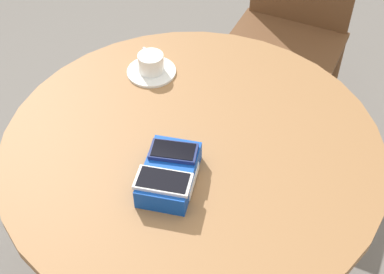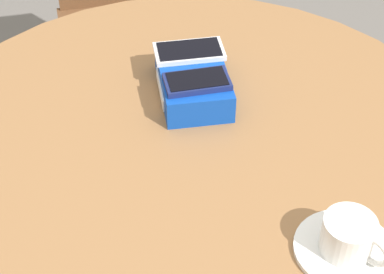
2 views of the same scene
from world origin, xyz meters
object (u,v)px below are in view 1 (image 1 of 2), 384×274
Objects in this scene: phone_box at (169,174)px; chair_near_window at (287,37)px; saucer at (151,72)px; round_table at (192,171)px; phone_white at (163,181)px; phone_navy at (172,151)px; coffee_cup at (151,62)px.

chair_near_window is (1.05, 0.04, -0.27)m from phone_box.
phone_box is 0.44m from saucer.
chair_near_window is (0.70, -0.22, -0.24)m from saucer.
round_table is 0.34m from saucer.
phone_navy reaches higher than phone_white.
phone_white is (-0.05, -0.01, 0.03)m from phone_box.
phone_navy is 0.40m from saucer.
phone_box is at bearing 13.12° from phone_white.
phone_navy is at bearing -142.16° from coffee_cup.
phone_navy is at bearing -178.77° from chair_near_window.
phone_box is 0.06m from phone_white.
saucer is (0.35, 0.25, -0.02)m from phone_box.
chair_near_window is (0.70, -0.22, -0.28)m from coffee_cup.
coffee_cup is at bearing 51.51° from saucer.
phone_box is at bearing -175.55° from round_table.
saucer is 0.77m from chair_near_window.
phone_navy reaches higher than round_table.
round_table is at bearing -2.17° from phone_navy.
coffee_cup is at bearing 35.88° from phone_box.
phone_white is at bearing -164.05° from phone_navy.
phone_navy is (0.04, 0.02, 0.03)m from phone_box.
round_table is 7.87× the size of phone_navy.
phone_navy is 1.05m from chair_near_window.
round_table is 7.05× the size of phone_white.
saucer reaches higher than round_table.
round_table is 0.92m from chair_near_window.
saucer is at bearing -128.49° from coffee_cup.
chair_near_window reaches higher than phone_navy.
phone_white is 1.14m from chair_near_window.
coffee_cup reaches higher than saucer.
round_table is at bearing -178.38° from chair_near_window.
coffee_cup is at bearing 37.84° from phone_navy.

